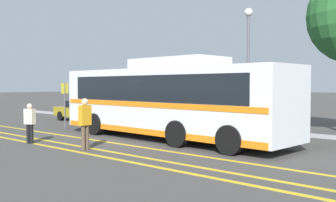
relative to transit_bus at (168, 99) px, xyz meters
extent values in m
plane|color=#423F3D|center=(0.09, -0.06, -1.72)|extent=(220.00, 220.00, 0.00)
cube|color=gold|center=(-0.02, -2.20, -1.72)|extent=(31.27, 0.20, 0.01)
cube|color=gold|center=(-0.02, -3.61, -1.72)|extent=(31.27, 0.20, 0.01)
cube|color=gold|center=(-0.02, -4.39, -1.72)|extent=(31.27, 0.20, 0.01)
cube|color=#99999E|center=(-0.02, 4.81, -1.65)|extent=(39.27, 0.36, 0.15)
cube|color=silver|center=(-0.02, 0.00, -0.06)|extent=(11.38, 3.10, 2.68)
cube|color=black|center=(-0.02, 0.00, 0.45)|extent=(9.80, 3.07, 1.05)
cube|color=orange|center=(-0.02, 0.00, -0.19)|extent=(11.15, 3.13, 0.20)
cube|color=orange|center=(-0.02, 0.00, -1.28)|extent=(11.15, 3.12, 0.24)
cube|color=black|center=(-5.66, 0.26, -0.01)|extent=(0.14, 2.28, 1.98)
cube|color=black|center=(-5.66, 0.26, 1.12)|extent=(0.12, 1.81, 0.24)
cube|color=silver|center=(0.55, -0.02, 1.48)|extent=(4.03, 2.25, 0.42)
cube|color=black|center=(-5.94, 0.27, -1.17)|extent=(0.13, 1.94, 0.04)
cube|color=black|center=(-5.94, 0.27, -1.37)|extent=(0.13, 1.94, 0.04)
cylinder|color=black|center=(-3.56, -1.08, -1.22)|extent=(1.01, 0.33, 1.00)
cylinder|color=black|center=(-3.45, 1.40, -1.22)|extent=(1.01, 0.33, 1.00)
cylinder|color=black|center=(1.62, -1.32, -1.22)|extent=(1.01, 0.33, 1.00)
cylinder|color=black|center=(1.73, 1.17, -1.22)|extent=(1.01, 0.33, 1.00)
cylinder|color=black|center=(3.98, -1.43, -1.22)|extent=(1.01, 0.33, 1.00)
cylinder|color=black|center=(4.09, 1.06, -1.22)|extent=(1.01, 0.33, 1.00)
cube|color=olive|center=(-9.64, 2.77, -1.14)|extent=(4.70, 2.22, 0.57)
cube|color=black|center=(-9.76, 2.78, -0.63)|extent=(2.03, 1.82, 0.44)
cylinder|color=black|center=(-8.16, 3.59, -1.42)|extent=(0.61, 0.24, 0.60)
cylinder|color=black|center=(-8.28, 1.76, -1.42)|extent=(0.61, 0.24, 0.60)
cylinder|color=black|center=(-11.00, 3.77, -1.42)|extent=(0.61, 0.24, 0.60)
cylinder|color=black|center=(-11.12, 1.95, -1.42)|extent=(0.61, 0.24, 0.60)
cube|color=silver|center=(-3.85, 3.27, -1.08)|extent=(3.99, 1.68, 0.69)
cube|color=black|center=(-3.95, 3.27, -0.47)|extent=(1.68, 1.47, 0.53)
cylinder|color=black|center=(-2.61, 4.06, -1.42)|extent=(0.60, 0.20, 0.60)
cylinder|color=black|center=(-2.61, 2.48, -1.42)|extent=(0.60, 0.20, 0.60)
cylinder|color=black|center=(-5.08, 4.07, -1.42)|extent=(0.60, 0.20, 0.60)
cylinder|color=black|center=(-5.08, 2.49, -1.42)|extent=(0.60, 0.20, 0.60)
cube|color=#9E9EA3|center=(2.31, 2.74, -1.07)|extent=(3.93, 1.82, 0.71)
cube|color=black|center=(2.41, 2.73, -0.42)|extent=(1.66, 1.58, 0.58)
cylinder|color=black|center=(1.09, 1.91, -1.42)|extent=(0.60, 0.21, 0.60)
cylinder|color=black|center=(1.11, 3.59, -1.42)|extent=(0.60, 0.21, 0.60)
cylinder|color=black|center=(3.51, 1.88, -1.42)|extent=(0.60, 0.21, 0.60)
cylinder|color=black|center=(3.53, 3.56, -1.42)|extent=(0.60, 0.21, 0.60)
cylinder|color=brown|center=(-0.38, -3.91, -1.28)|extent=(0.14, 0.14, 0.89)
cylinder|color=brown|center=(-0.37, -4.08, -1.28)|extent=(0.14, 0.14, 0.89)
cube|color=orange|center=(-0.37, -4.00, -0.48)|extent=(0.25, 0.43, 0.71)
sphere|color=beige|center=(-0.37, -4.00, 0.00)|extent=(0.24, 0.24, 0.24)
cylinder|color=black|center=(-3.25, -4.45, -1.34)|extent=(0.14, 0.14, 0.77)
cylinder|color=black|center=(-3.41, -4.50, -1.34)|extent=(0.14, 0.14, 0.77)
cube|color=beige|center=(-3.33, -4.48, -0.65)|extent=(0.47, 0.34, 0.61)
sphere|color=beige|center=(-3.33, -4.48, -0.24)|extent=(0.21, 0.21, 0.21)
cylinder|color=#59595E|center=(-7.03, -0.43, -0.49)|extent=(0.07, 0.07, 2.46)
cube|color=yellow|center=(-7.03, -0.43, 0.41)|extent=(0.05, 0.40, 0.56)
cylinder|color=#59595E|center=(0.53, 5.61, 1.20)|extent=(0.14, 0.14, 5.83)
sphere|color=silver|center=(0.53, 5.61, 4.33)|extent=(0.43, 0.43, 0.43)
camera|label=1|loc=(11.03, -12.32, 0.58)|focal=42.00mm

